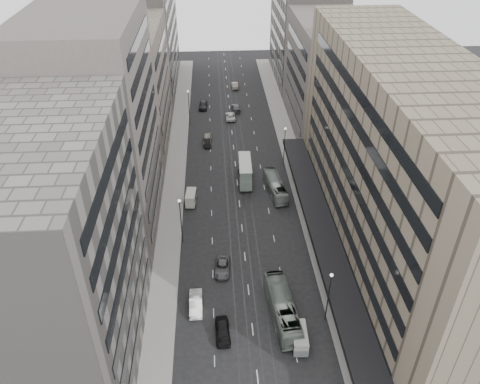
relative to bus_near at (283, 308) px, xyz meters
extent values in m
plane|color=black|center=(-4.09, 4.09, -1.64)|extent=(220.00, 220.00, 0.00)
cube|color=gray|center=(7.91, 41.59, -1.56)|extent=(4.00, 125.00, 0.15)
cube|color=gray|center=(-16.09, 41.59, -1.56)|extent=(4.00, 125.00, 0.15)
cube|color=#776957|center=(17.41, 12.09, 13.36)|extent=(15.00, 60.00, 30.00)
cube|color=black|center=(7.91, 12.09, 2.36)|extent=(4.40, 60.00, 0.50)
cube|color=#554E4A|center=(17.41, 56.09, 10.36)|extent=(15.00, 28.00, 24.00)
cube|color=slate|center=(17.41, 86.09, 12.36)|extent=(15.00, 32.00, 28.00)
cube|color=slate|center=(-25.59, -3.91, 13.36)|extent=(15.00, 28.00, 30.00)
cube|color=#554E4A|center=(-25.59, 23.09, 15.36)|extent=(15.00, 26.00, 34.00)
cube|color=#6D6355|center=(-25.59, 50.09, 10.86)|extent=(15.00, 28.00, 25.00)
cube|color=slate|center=(-25.59, 83.09, 12.36)|extent=(15.00, 38.00, 28.00)
cylinder|color=#262628|center=(5.61, -0.91, 2.36)|extent=(0.16, 0.16, 8.00)
sphere|color=silver|center=(5.61, -0.91, 6.46)|extent=(0.44, 0.44, 0.44)
cylinder|color=#262628|center=(5.61, 39.09, 2.36)|extent=(0.16, 0.16, 8.00)
sphere|color=silver|center=(5.61, 39.09, 6.46)|extent=(0.44, 0.44, 0.44)
cylinder|color=#262628|center=(-13.79, 16.09, 2.36)|extent=(0.16, 0.16, 8.00)
sphere|color=silver|center=(-13.79, 16.09, 6.46)|extent=(0.44, 0.44, 0.44)
cylinder|color=#262628|center=(-13.79, 59.09, 2.36)|extent=(0.16, 0.16, 8.00)
sphere|color=silver|center=(-13.79, 59.09, 6.46)|extent=(0.44, 0.44, 0.44)
imported|color=gray|center=(0.00, 0.00, 0.00)|extent=(3.83, 11.97, 3.28)
imported|color=#96A29B|center=(2.70, 29.17, -0.22)|extent=(3.62, 10.43, 2.85)
cube|color=gray|center=(-2.59, 33.24, -0.16)|extent=(2.47, 8.14, 2.06)
cube|color=gray|center=(-2.59, 33.24, 1.77)|extent=(2.42, 7.82, 1.80)
cube|color=silver|center=(-2.59, 33.24, 2.72)|extent=(2.47, 8.14, 0.11)
cylinder|color=black|center=(-3.80, 30.37, -1.19)|extent=(0.28, 0.90, 0.90)
cylinder|color=black|center=(-1.55, 30.31, -1.19)|extent=(0.28, 0.90, 0.90)
cylinder|color=black|center=(-3.63, 36.18, -1.19)|extent=(0.28, 0.90, 0.90)
cylinder|color=black|center=(-1.39, 36.12, -1.19)|extent=(0.28, 0.90, 0.90)
cube|color=slate|center=(1.49, -4.60, -0.76)|extent=(2.02, 4.40, 1.12)
cube|color=#A4A4A0|center=(1.49, -4.60, 0.25)|extent=(1.98, 4.31, 0.88)
cylinder|color=black|center=(0.52, -5.97, -1.32)|extent=(0.21, 0.65, 0.64)
cylinder|color=black|center=(2.32, -6.07, -1.32)|extent=(0.21, 0.65, 0.64)
cylinder|color=black|center=(0.67, -3.13, -1.32)|extent=(0.21, 0.65, 0.64)
cylinder|color=black|center=(2.47, -3.22, -1.32)|extent=(0.21, 0.65, 0.64)
cube|color=beige|center=(-12.69, 26.61, -0.75)|extent=(1.99, 3.90, 1.16)
cube|color=#BBB8A8|center=(-12.69, 26.61, 0.29)|extent=(1.95, 3.83, 0.92)
cylinder|color=black|center=(-13.63, 25.44, -1.34)|extent=(0.22, 0.62, 0.61)
cylinder|color=black|center=(-11.94, 25.30, -1.34)|extent=(0.22, 0.62, 0.61)
cylinder|color=black|center=(-13.44, 27.92, -1.34)|extent=(0.22, 0.62, 0.61)
cylinder|color=black|center=(-11.74, 27.79, -1.34)|extent=(0.22, 0.62, 0.61)
imported|color=black|center=(-7.98, -2.63, -0.84)|extent=(2.05, 4.73, 1.59)
imported|color=silver|center=(-11.45, 2.24, -0.83)|extent=(1.80, 4.94, 1.62)
imported|color=#505053|center=(-7.65, 9.13, -0.98)|extent=(2.62, 4.94, 1.32)
imported|color=#2B2A2D|center=(0.01, 1.28, -0.96)|extent=(2.49, 4.89, 1.36)
imported|color=#A69A89|center=(-9.72, 49.66, -0.84)|extent=(2.04, 4.73, 1.59)
imported|color=black|center=(-9.78, 48.26, -0.97)|extent=(1.84, 4.17, 1.33)
imported|color=silver|center=(-4.15, 61.27, -0.96)|extent=(2.37, 4.93, 1.35)
imported|color=#5A5B5D|center=(-2.56, 66.14, -0.93)|extent=(2.31, 5.02, 1.42)
imported|color=#262628|center=(-10.67, 67.97, -0.80)|extent=(2.31, 5.07, 1.69)
imported|color=#9F9284|center=(-2.05, 80.99, -0.88)|extent=(1.76, 4.68, 1.53)
camera|label=1|loc=(-8.18, -41.76, 47.12)|focal=35.00mm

